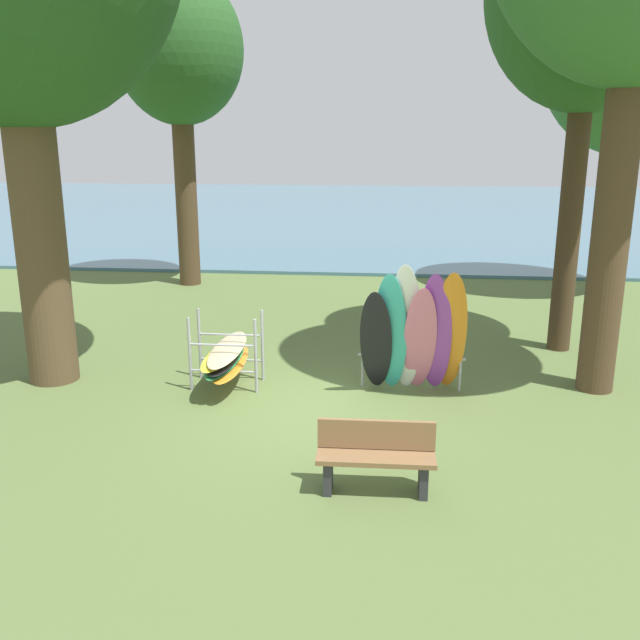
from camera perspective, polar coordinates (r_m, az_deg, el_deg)
ground_plane at (r=10.73m, az=-0.23°, el=-7.41°), size 80.00×80.00×0.00m
lake_water at (r=38.43m, az=4.28°, el=9.08°), size 80.00×36.00×0.10m
tree_mid_behind at (r=19.57m, az=-11.61°, el=20.78°), size 3.38×3.38×8.21m
tree_far_left_back at (r=19.63m, az=24.69°, el=19.77°), size 4.52×4.52×8.77m
leaning_board_pile at (r=11.08m, az=7.80°, el=-1.23°), size 1.78×0.96×2.23m
board_storage_rack at (r=11.66m, az=-7.77°, el=-2.93°), size 1.15×2.13×1.25m
park_bench at (r=8.29m, az=4.66°, el=-11.14°), size 1.41×0.43×0.85m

